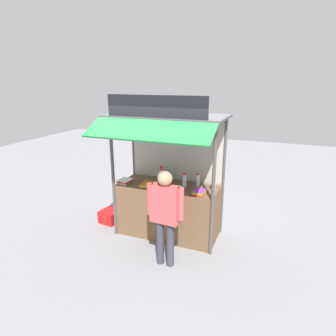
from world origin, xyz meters
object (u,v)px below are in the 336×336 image
water_bottle_back_left (198,180)px  vendor_person (165,210)px  water_bottle_rear_center (159,176)px  banana_bunch_inner_right (123,135)px  banana_bunch_leftmost (204,141)px  magazine_stack_back_right (199,192)px  plastic_crate (110,216)px  magazine_stack_front_right (148,184)px  magazine_stack_mid_left (125,181)px  water_bottle_mid_right (214,183)px  water_bottle_front_left (161,173)px  water_bottle_far_left (184,181)px  water_bottle_left (161,177)px

water_bottle_back_left → vendor_person: 1.15m
water_bottle_rear_center → banana_bunch_inner_right: 1.17m
banana_bunch_inner_right → banana_bunch_leftmost: size_ratio=1.05×
magazine_stack_back_right → plastic_crate: magazine_stack_back_right is taller
water_bottle_rear_center → magazine_stack_front_right: 0.34m
water_bottle_rear_center → magazine_stack_mid_left: bearing=-151.1°
water_bottle_mid_right → banana_bunch_leftmost: banana_bunch_leftmost is taller
magazine_stack_mid_left → vendor_person: (1.16, -0.79, -0.07)m
magazine_stack_back_right → vendor_person: bearing=-114.0°
water_bottle_front_left → plastic_crate: 1.49m
water_bottle_front_left → water_bottle_back_left: bearing=-6.9°
magazine_stack_back_right → vendor_person: size_ratio=0.16×
water_bottle_far_left → water_bottle_back_left: bearing=31.9°
magazine_stack_front_right → water_bottle_front_left: bearing=75.7°
water_bottle_mid_right → magazine_stack_back_right: water_bottle_mid_right is taller
water_bottle_far_left → banana_bunch_leftmost: size_ratio=1.02×
banana_bunch_leftmost → plastic_crate: banana_bunch_leftmost is taller
magazine_stack_back_right → plastic_crate: (-1.98, 0.19, -0.91)m
water_bottle_front_left → water_bottle_left: bearing=-66.8°
magazine_stack_mid_left → banana_bunch_leftmost: size_ratio=1.14×
water_bottle_front_left → banana_bunch_inner_right: 1.22m
magazine_stack_back_right → banana_bunch_leftmost: 1.02m
water_bottle_rear_center → banana_bunch_inner_right: banana_bunch_inner_right is taller
vendor_person → magazine_stack_front_right: bearing=135.0°
water_bottle_back_left → water_bottle_rear_center: water_bottle_back_left is taller
magazine_stack_mid_left → water_bottle_left: bearing=15.1°
magazine_stack_mid_left → magazine_stack_back_right: (1.49, -0.05, 0.01)m
water_bottle_far_left → banana_bunch_inner_right: 1.39m
water_bottle_far_left → water_bottle_rear_center: water_bottle_far_left is taller
magazine_stack_back_right → banana_bunch_leftmost: (0.13, -0.28, 0.98)m
banana_bunch_inner_right → water_bottle_front_left: bearing=62.9°
water_bottle_rear_center → magazine_stack_front_right: (-0.10, -0.31, -0.08)m
water_bottle_far_left → vendor_person: vendor_person is taller
water_bottle_back_left → vendor_person: vendor_person is taller
banana_bunch_inner_right → water_bottle_left: bearing=46.9°
magazine_stack_back_right → water_bottle_left: bearing=163.5°
water_bottle_mid_right → magazine_stack_back_right: (-0.18, -0.31, -0.08)m
magazine_stack_mid_left → banana_bunch_leftmost: bearing=-11.7°
magazine_stack_front_right → banana_bunch_leftmost: size_ratio=1.13×
water_bottle_back_left → banana_bunch_inner_right: bearing=-150.2°
water_bottle_front_left → banana_bunch_inner_right: banana_bunch_inner_right is taller
water_bottle_far_left → water_bottle_rear_center: 0.58m
water_bottle_back_left → magazine_stack_mid_left: bearing=-166.5°
water_bottle_left → magazine_stack_front_right: bearing=-139.4°
water_bottle_far_left → water_bottle_mid_right: (0.53, 0.07, -0.00)m
banana_bunch_inner_right → water_bottle_rear_center: bearing=59.9°
water_bottle_back_left → magazine_stack_front_right: water_bottle_back_left is taller
vendor_person → banana_bunch_inner_right: bearing=159.4°
water_bottle_far_left → magazine_stack_back_right: 0.44m
banana_bunch_leftmost → banana_bunch_inner_right: bearing=-180.0°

